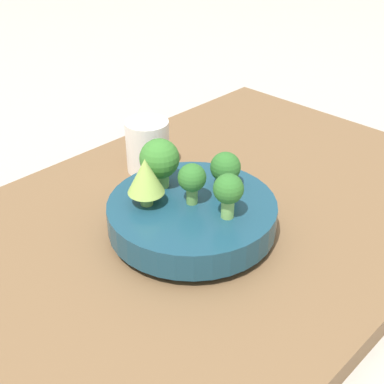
{
  "coord_description": "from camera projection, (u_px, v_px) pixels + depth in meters",
  "views": [
    {
      "loc": [
        -0.54,
        -0.51,
        0.56
      ],
      "look_at": [
        -0.03,
        -0.02,
        0.12
      ],
      "focal_mm": 50.0,
      "sensor_mm": 36.0,
      "label": 1
    }
  ],
  "objects": [
    {
      "name": "romanesco_piece_far",
      "position": [
        146.0,
        177.0,
        0.82
      ],
      "size": [
        0.06,
        0.06,
        0.08
      ],
      "color": "#609347",
      "rests_on": "bowl"
    },
    {
      "name": "broccoli_floret_front",
      "position": [
        228.0,
        191.0,
        0.79
      ],
      "size": [
        0.05,
        0.05,
        0.07
      ],
      "color": "#7AB256",
      "rests_on": "bowl"
    },
    {
      "name": "broccoli_floret_back",
      "position": [
        159.0,
        160.0,
        0.87
      ],
      "size": [
        0.07,
        0.07,
        0.08
      ],
      "color": "#6BA34C",
      "rests_on": "bowl"
    },
    {
      "name": "broccoli_floret_center",
      "position": [
        192.0,
        179.0,
        0.83
      ],
      "size": [
        0.04,
        0.04,
        0.07
      ],
      "color": "#609347",
      "rests_on": "bowl"
    },
    {
      "name": "broccoli_floret_right",
      "position": [
        225.0,
        169.0,
        0.87
      ],
      "size": [
        0.05,
        0.05,
        0.06
      ],
      "color": "#609347",
      "rests_on": "bowl"
    },
    {
      "name": "bowl",
      "position": [
        192.0,
        215.0,
        0.86
      ],
      "size": [
        0.27,
        0.27,
        0.06
      ],
      "color": "navy",
      "rests_on": "table"
    },
    {
      "name": "table",
      "position": [
        196.0,
        229.0,
        0.92
      ],
      "size": [
        1.1,
        0.68,
        0.04
      ],
      "color": "brown",
      "rests_on": "ground_plane"
    },
    {
      "name": "cup",
      "position": [
        148.0,
        146.0,
        1.04
      ],
      "size": [
        0.08,
        0.08,
        0.1
      ],
      "color": "silver",
      "rests_on": "table"
    },
    {
      "name": "ground_plane",
      "position": [
        196.0,
        238.0,
        0.93
      ],
      "size": [
        6.0,
        6.0,
        0.0
      ],
      "primitive_type": "plane",
      "color": "#ADA89E"
    }
  ]
}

